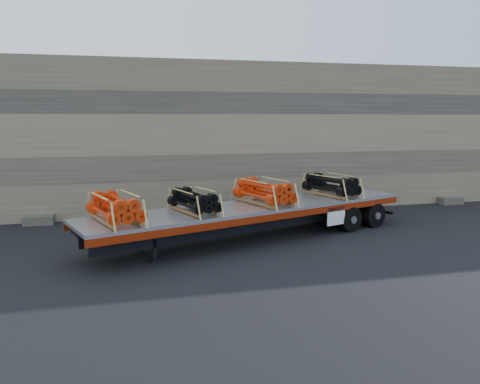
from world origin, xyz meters
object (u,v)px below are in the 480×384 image
(trailer, at_px, (254,222))
(bundle_rear, at_px, (331,186))
(bundle_midfront, at_px, (194,202))
(bundle_midrear, at_px, (264,192))
(bundle_front, at_px, (115,209))

(trailer, height_order, bundle_rear, bundle_rear)
(bundle_midfront, bearing_deg, bundle_midrear, -0.00)
(bundle_midfront, xyz_separation_m, bundle_rear, (5.94, 2.09, 0.04))
(bundle_rear, bearing_deg, trailer, -180.00)
(bundle_rear, bearing_deg, bundle_midfront, -180.00)
(trailer, distance_m, bundle_midrear, 1.16)
(trailer, relative_size, bundle_midrear, 5.34)
(bundle_front, bearing_deg, bundle_midrear, -0.00)
(bundle_midrear, height_order, bundle_rear, bundle_midrear)
(bundle_midrear, distance_m, bundle_rear, 3.39)
(bundle_front, relative_size, bundle_midrear, 0.96)
(bundle_front, height_order, bundle_midrear, bundle_midrear)
(trailer, bearing_deg, bundle_midrear, 0.00)
(bundle_midfront, distance_m, bundle_rear, 6.30)
(bundle_midfront, bearing_deg, bundle_rear, 0.00)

